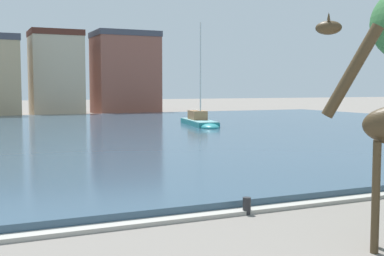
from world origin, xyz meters
The scene contains 6 objects.
harbor_water centered at (0.00, 34.74, 0.16)m, with size 83.66×51.99×0.33m, color #334C60.
quay_edge_coping centered at (0.00, 8.50, 0.06)m, with size 83.66×0.50×0.12m, color #ADA89E.
sailboat_teal centered at (12.73, 36.40, 0.56)m, with size 3.21×8.39×9.41m.
mooring_bollard centered at (0.96, 8.35, 0.25)m, with size 0.24×0.24×0.50m, color #232326.
townhouse_wide_warehouse centered at (5.12, 66.15, 5.69)m, with size 6.84×6.08×11.36m.
townhouse_tall_gabled centered at (14.98, 66.66, 5.85)m, with size 8.97×7.21×11.67m.
Camera 1 is at (-6.47, -4.20, 3.68)m, focal length 47.30 mm.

